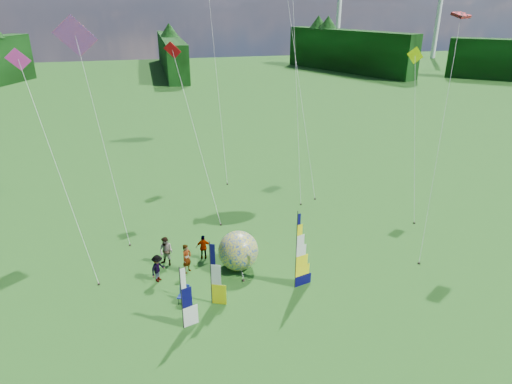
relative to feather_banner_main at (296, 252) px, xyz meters
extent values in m
plane|color=#357629|center=(-0.92, -2.61, -2.31)|extent=(220.00, 220.00, 0.00)
sphere|color=#00299E|center=(-2.68, 2.75, -1.11)|extent=(2.98, 2.98, 2.40)
imported|color=#66594C|center=(-5.73, 3.06, -1.40)|extent=(0.79, 0.77, 1.82)
imported|color=#66594C|center=(-6.87, 4.13, -1.37)|extent=(1.00, 0.90, 1.87)
imported|color=#66594C|center=(-7.44, 2.50, -1.47)|extent=(0.98, 1.10, 1.68)
imported|color=#66594C|center=(-4.57, 4.32, -1.50)|extent=(0.99, 0.50, 1.62)
camera|label=1|loc=(-7.18, -20.44, 12.79)|focal=32.00mm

